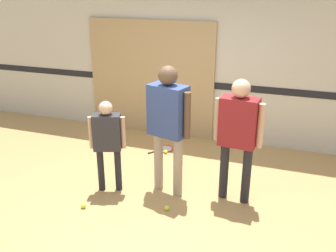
# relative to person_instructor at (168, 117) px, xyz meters

# --- Properties ---
(ground_plane) EXTENTS (16.00, 16.00, 0.00)m
(ground_plane) POSITION_rel_person_instructor_xyz_m (-0.06, -0.18, -1.10)
(ground_plane) COLOR tan
(wall_back) EXTENTS (16.00, 0.07, 3.20)m
(wall_back) POSITION_rel_person_instructor_xyz_m (-0.06, 2.08, 0.50)
(wall_back) COLOR beige
(wall_back) RESTS_ON ground_plane
(wall_panel) EXTENTS (2.43, 0.05, 2.13)m
(wall_panel) POSITION_rel_person_instructor_xyz_m (-1.06, 2.02, -0.04)
(wall_panel) COLOR tan
(wall_panel) RESTS_ON ground_plane
(person_instructor) EXTENTS (0.65, 0.40, 1.78)m
(person_instructor) POSITION_rel_person_instructor_xyz_m (0.00, 0.00, 0.00)
(person_instructor) COLOR tan
(person_instructor) RESTS_ON ground_plane
(person_student_left) EXTENTS (0.47, 0.31, 1.30)m
(person_student_left) POSITION_rel_person_instructor_xyz_m (-0.78, -0.23, -0.29)
(person_student_left) COLOR #232328
(person_student_left) RESTS_ON ground_plane
(person_student_right) EXTENTS (0.63, 0.30, 1.66)m
(person_student_right) POSITION_rel_person_instructor_xyz_m (0.90, 0.10, -0.07)
(person_student_right) COLOR #232328
(person_student_right) RESTS_ON ground_plane
(racket_spare_on_floor) EXTENTS (0.43, 0.49, 0.03)m
(racket_spare_on_floor) POSITION_rel_person_instructor_xyz_m (-0.53, 1.29, -1.09)
(racket_spare_on_floor) COLOR red
(racket_spare_on_floor) RESTS_ON ground_plane
(tennis_ball_near_instructor) EXTENTS (0.07, 0.07, 0.07)m
(tennis_ball_near_instructor) POSITION_rel_person_instructor_xyz_m (0.15, -0.46, -1.07)
(tennis_ball_near_instructor) COLOR #CCE038
(tennis_ball_near_instructor) RESTS_ON ground_plane
(tennis_ball_by_spare_racket) EXTENTS (0.07, 0.07, 0.07)m
(tennis_ball_by_spare_racket) POSITION_rel_person_instructor_xyz_m (-0.45, 1.14, -1.07)
(tennis_ball_by_spare_racket) COLOR #CCE038
(tennis_ball_by_spare_racket) RESTS_ON ground_plane
(tennis_ball_stray_left) EXTENTS (0.07, 0.07, 0.07)m
(tennis_ball_stray_left) POSITION_rel_person_instructor_xyz_m (-0.07, 0.82, -1.07)
(tennis_ball_stray_left) COLOR #CCE038
(tennis_ball_stray_left) RESTS_ON ground_plane
(tennis_ball_stray_right) EXTENTS (0.07, 0.07, 0.07)m
(tennis_ball_stray_right) POSITION_rel_person_instructor_xyz_m (-0.89, -0.77, -1.07)
(tennis_ball_stray_right) COLOR #CCE038
(tennis_ball_stray_right) RESTS_ON ground_plane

